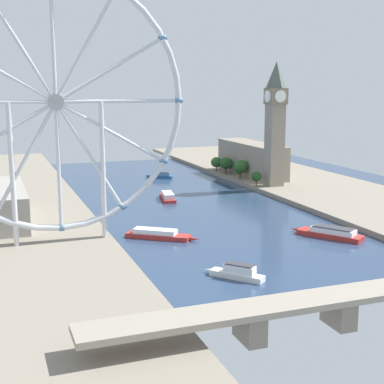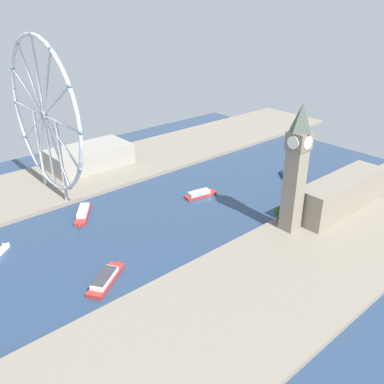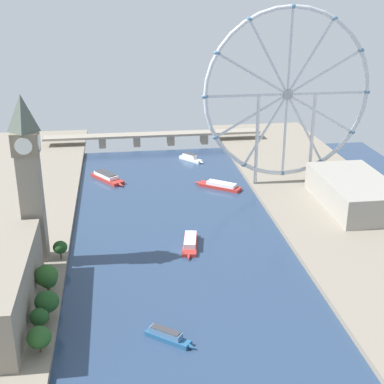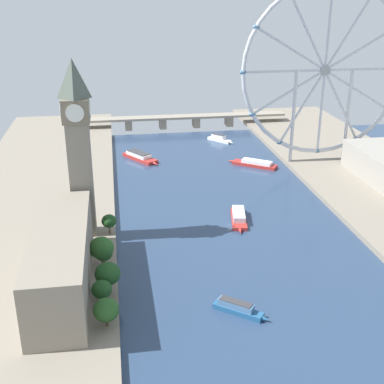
{
  "view_description": "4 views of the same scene",
  "coord_description": "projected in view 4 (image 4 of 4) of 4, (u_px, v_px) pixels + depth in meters",
  "views": [
    {
      "loc": [
        115.32,
        347.7,
        74.25
      ],
      "look_at": [
        4.3,
        46.99,
        12.63
      ],
      "focal_mm": 52.27,
      "sensor_mm": 36.0,
      "label": 1
    },
    {
      "loc": [
        -217.95,
        210.26,
        147.95
      ],
      "look_at": [
        5.74,
        13.91,
        6.64
      ],
      "focal_mm": 38.66,
      "sensor_mm": 36.0,
      "label": 2
    },
    {
      "loc": [
        -30.96,
        -268.65,
        141.41
      ],
      "look_at": [
        10.63,
        32.43,
        22.0
      ],
      "focal_mm": 51.02,
      "sensor_mm": 36.0,
      "label": 3
    },
    {
      "loc": [
        -59.45,
        -245.57,
        120.47
      ],
      "look_at": [
        -17.33,
        23.94,
        10.83
      ],
      "focal_mm": 48.11,
      "sensor_mm": 36.0,
      "label": 4
    }
  ],
  "objects": [
    {
      "name": "tour_boat_3",
      "position": [
        220.0,
        139.0,
        427.23
      ],
      "size": [
        19.33,
        21.99,
        6.0
      ],
      "rotation": [
        0.0,
        0.0,
        5.41
      ],
      "color": "white",
      "rests_on": "ground_plane"
    },
    {
      "name": "tour_boat_1",
      "position": [
        239.0,
        217.0,
        283.1
      ],
      "size": [
        12.45,
        31.84,
        4.92
      ],
      "rotation": [
        0.0,
        0.0,
        4.53
      ],
      "color": "#B22D28",
      "rests_on": "ground_plane"
    },
    {
      "name": "tour_boat_0",
      "position": [
        255.0,
        164.0,
        368.57
      ],
      "size": [
        33.18,
        26.12,
        4.6
      ],
      "rotation": [
        0.0,
        0.0,
        2.51
      ],
      "color": "#B22D28",
      "rests_on": "ground_plane"
    },
    {
      "name": "tour_boat_4",
      "position": [
        238.0,
        308.0,
        202.76
      ],
      "size": [
        21.06,
        17.43,
        5.12
      ],
      "rotation": [
        0.0,
        0.0,
        5.62
      ],
      "color": "#235684",
      "rests_on": "ground_plane"
    },
    {
      "name": "river_bridge",
      "position": [
        179.0,
        119.0,
        467.7
      ],
      "size": [
        195.29,
        13.02,
        10.66
      ],
      "color": "gray",
      "rests_on": "ground_plane"
    },
    {
      "name": "riverbank_left",
      "position": [
        27.0,
        236.0,
        262.73
      ],
      "size": [
        90.0,
        520.0,
        3.0
      ],
      "primitive_type": "cube",
      "color": "gray",
      "rests_on": "ground_plane"
    },
    {
      "name": "tree_row_embankment",
      "position": [
        105.0,
        266.0,
        216.01
      ],
      "size": [
        13.38,
        86.16,
        14.31
      ],
      "color": "#513823",
      "rests_on": "riverbank_left"
    },
    {
      "name": "clock_tower",
      "position": [
        79.0,
        147.0,
        246.79
      ],
      "size": [
        13.57,
        13.57,
        87.37
      ],
      "color": "gray",
      "rests_on": "riverbank_left"
    },
    {
      "name": "tour_boat_2",
      "position": [
        140.0,
        157.0,
        382.53
      ],
      "size": [
        25.66,
        34.28,
        5.52
      ],
      "rotation": [
        0.0,
        0.0,
        5.3
      ],
      "color": "#B22D28",
      "rests_on": "ground_plane"
    },
    {
      "name": "parliament_block",
      "position": [
        62.0,
        259.0,
        211.6
      ],
      "size": [
        22.0,
        85.0,
        25.85
      ],
      "primitive_type": "cube",
      "color": "gray",
      "rests_on": "riverbank_left"
    },
    {
      "name": "ferris_wheel",
      "position": [
        325.0,
        71.0,
        350.88
      ],
      "size": [
        119.78,
        3.2,
        122.99
      ],
      "color": "silver",
      "rests_on": "riverbank_right"
    },
    {
      "name": "ground_plane",
      "position": [
        230.0,
        225.0,
        278.57
      ],
      "size": [
        383.29,
        383.29,
        0.0
      ],
      "primitive_type": "plane",
      "color": "navy"
    }
  ]
}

